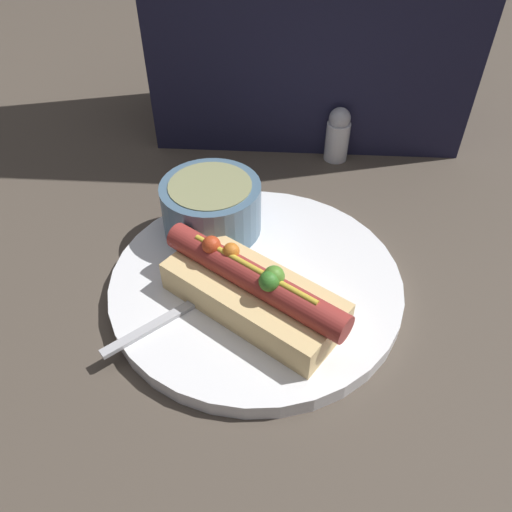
{
  "coord_description": "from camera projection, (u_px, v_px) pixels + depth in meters",
  "views": [
    {
      "loc": [
        0.02,
        -0.32,
        0.34
      ],
      "look_at": [
        0.0,
        0.0,
        0.04
      ],
      "focal_mm": 35.0,
      "sensor_mm": 36.0,
      "label": 1
    }
  ],
  "objects": [
    {
      "name": "hot_dog",
      "position": [
        253.0,
        290.0,
        0.41
      ],
      "size": [
        0.16,
        0.14,
        0.06
      ],
      "rotation": [
        0.0,
        0.0,
        -0.6
      ],
      "color": "#E5C17F",
      "rests_on": "dinner_plate"
    },
    {
      "name": "dinner_plate",
      "position": [
        256.0,
        283.0,
        0.46
      ],
      "size": [
        0.26,
        0.26,
        0.02
      ],
      "color": "white",
      "rests_on": "ground_plane"
    },
    {
      "name": "spoon",
      "position": [
        228.0,
        282.0,
        0.44
      ],
      "size": [
        0.14,
        0.13,
        0.01
      ],
      "rotation": [
        0.0,
        0.0,
        0.74
      ],
      "color": "#B7B7BC",
      "rests_on": "dinner_plate"
    },
    {
      "name": "salt_shaker",
      "position": [
        338.0,
        134.0,
        0.6
      ],
      "size": [
        0.03,
        0.03,
        0.07
      ],
      "color": "silver",
      "rests_on": "ground_plane"
    },
    {
      "name": "ground_plane",
      "position": [
        256.0,
        289.0,
        0.46
      ],
      "size": [
        4.0,
        4.0,
        0.0
      ],
      "primitive_type": "plane",
      "color": "#4C4238"
    },
    {
      "name": "soup_bowl",
      "position": [
        211.0,
        205.0,
        0.48
      ],
      "size": [
        0.1,
        0.1,
        0.05
      ],
      "color": "slate",
      "rests_on": "dinner_plate"
    }
  ]
}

